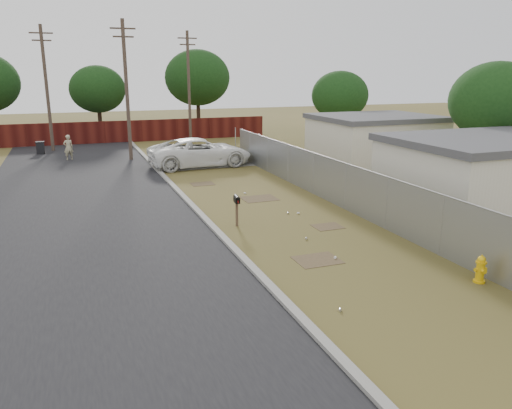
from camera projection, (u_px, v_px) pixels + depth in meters
name	position (u px, v px, depth m)	size (l,w,h in m)	color
ground	(279.00, 216.00, 20.56)	(120.00, 120.00, 0.00)	brown
street	(96.00, 187.00, 25.54)	(15.10, 60.00, 0.12)	black
chainlink_fence	(334.00, 186.00, 22.34)	(0.10, 27.06, 2.02)	gray
privacy_fence	(92.00, 133.00, 40.90)	(30.00, 0.12, 1.80)	#4E1610
utility_poles	(124.00, 86.00, 36.79)	(12.60, 8.24, 9.00)	#4A3B31
houses	(425.00, 154.00, 26.28)	(9.30, 17.24, 3.10)	silver
horizon_trees	(176.00, 86.00, 40.95)	(33.32, 31.94, 7.78)	#302015
fire_hydrant	(480.00, 269.00, 14.01)	(0.38, 0.38, 0.82)	#EBB70C
mailbox	(237.00, 202.00, 18.99)	(0.24, 0.53, 1.21)	brown
pickup_truck	(200.00, 152.00, 31.13)	(2.95, 6.40, 1.78)	white
pedestrian	(68.00, 147.00, 33.33)	(0.62, 0.41, 1.69)	tan
trash_bin	(40.00, 148.00, 35.85)	(0.60, 0.66, 0.90)	black
scattered_litter	(296.00, 230.00, 18.65)	(2.87, 12.56, 0.07)	silver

